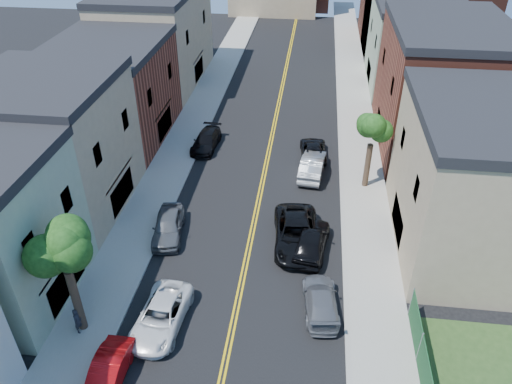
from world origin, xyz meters
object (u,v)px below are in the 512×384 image
(red_sedan, at_px, (107,373))
(grey_car_right, at_px, (321,301))
(black_suv_lane, at_px, (296,233))
(dark_car_right_far, at_px, (313,150))
(pedestrian_left, at_px, (78,321))
(white_pickup, at_px, (161,316))
(black_car_left, at_px, (206,141))
(black_car_right, at_px, (311,241))
(silver_car_right, at_px, (312,166))
(grey_car_left, at_px, (168,226))

(red_sedan, bearing_deg, grey_car_right, 31.31)
(red_sedan, xyz_separation_m, black_suv_lane, (8.34, 11.49, 0.17))
(dark_car_right_far, xyz_separation_m, pedestrian_left, (-11.75, -20.54, 0.29))
(grey_car_right, bearing_deg, dark_car_right_far, -93.13)
(white_pickup, bearing_deg, grey_car_right, 18.78)
(white_pickup, relative_size, black_car_left, 1.06)
(red_sedan, height_order, grey_car_right, red_sedan)
(black_car_left, distance_m, black_suv_lane, 14.81)
(black_car_right, height_order, silver_car_right, black_car_right)
(black_suv_lane, bearing_deg, white_pickup, -136.47)
(red_sedan, relative_size, black_car_right, 0.83)
(red_sedan, height_order, white_pickup, white_pickup)
(grey_car_left, bearing_deg, white_pickup, -85.22)
(white_pickup, relative_size, pedestrian_left, 3.25)
(dark_car_right_far, bearing_deg, white_pickup, 64.78)
(silver_car_right, bearing_deg, black_car_left, -13.88)
(white_pickup, bearing_deg, grey_car_left, 106.77)
(white_pickup, height_order, black_car_right, black_car_right)
(white_pickup, bearing_deg, black_suv_lane, 52.85)
(silver_car_right, bearing_deg, dark_car_right_far, -84.22)
(red_sedan, distance_m, black_suv_lane, 14.19)
(grey_car_right, bearing_deg, white_pickup, 8.64)
(black_car_left, relative_size, black_suv_lane, 0.78)
(grey_car_left, bearing_deg, black_car_left, 82.17)
(black_car_left, bearing_deg, grey_car_left, -86.27)
(grey_car_left, distance_m, dark_car_right_far, 15.12)
(grey_car_right, bearing_deg, grey_car_left, -33.92)
(white_pickup, xyz_separation_m, grey_car_right, (8.46, 2.21, -0.05))
(red_sedan, xyz_separation_m, grey_car_left, (-0.16, 11.34, 0.11))
(grey_car_left, bearing_deg, pedestrian_left, -113.66)
(silver_car_right, bearing_deg, black_suv_lane, 90.59)
(silver_car_right, relative_size, dark_car_right_far, 1.09)
(white_pickup, bearing_deg, silver_car_right, 69.49)
(dark_car_right_far, distance_m, black_suv_lane, 11.81)
(red_sedan, xyz_separation_m, black_car_right, (9.34, 10.89, 0.16))
(silver_car_right, distance_m, dark_car_right_far, 2.97)
(pedestrian_left, bearing_deg, dark_car_right_far, -15.80)
(black_suv_lane, bearing_deg, pedestrian_left, -146.48)
(black_car_left, height_order, dark_car_right_far, black_car_left)
(grey_car_left, xyz_separation_m, black_car_left, (0.00, 12.27, -0.10))
(red_sedan, distance_m, dark_car_right_far, 24.99)
(white_pickup, height_order, dark_car_right_far, white_pickup)
(grey_car_right, height_order, black_suv_lane, black_suv_lane)
(silver_car_right, relative_size, pedestrian_left, 3.20)
(black_suv_lane, relative_size, pedestrian_left, 3.92)
(black_car_right, bearing_deg, white_pickup, 50.40)
(white_pickup, bearing_deg, dark_car_right_far, 72.88)
(white_pickup, relative_size, black_car_right, 1.03)
(dark_car_right_far, height_order, pedestrian_left, pedestrian_left)
(black_car_left, distance_m, dark_car_right_far, 9.31)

